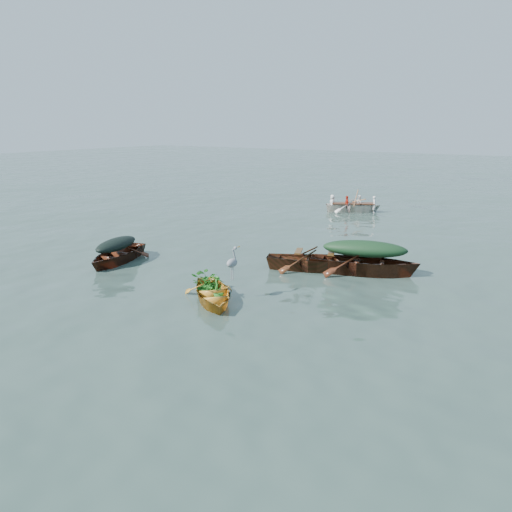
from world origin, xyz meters
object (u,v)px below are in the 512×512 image
(dark_covered_boat, at_px, (117,262))
(rowed_boat, at_px, (353,212))
(open_wooden_boat, at_px, (314,270))
(yellow_dinghy, at_px, (213,301))
(heron, at_px, (232,268))
(green_tarp_boat, at_px, (363,274))

(dark_covered_boat, height_order, rowed_boat, rowed_boat)
(rowed_boat, bearing_deg, open_wooden_boat, 168.73)
(yellow_dinghy, relative_size, heron, 3.39)
(dark_covered_boat, relative_size, heron, 4.09)
(yellow_dinghy, height_order, heron, heron)
(dark_covered_boat, relative_size, green_tarp_boat, 0.79)
(yellow_dinghy, bearing_deg, open_wooden_boat, 30.72)
(yellow_dinghy, relative_size, dark_covered_boat, 0.83)
(open_wooden_boat, bearing_deg, heron, 149.33)
(yellow_dinghy, distance_m, dark_covered_boat, 5.31)
(yellow_dinghy, distance_m, green_tarp_boat, 5.22)
(yellow_dinghy, height_order, open_wooden_boat, open_wooden_boat)
(dark_covered_boat, bearing_deg, heron, -23.48)
(green_tarp_boat, xyz_separation_m, heron, (-2.09, -4.19, 0.88))
(open_wooden_boat, distance_m, heron, 3.86)
(dark_covered_boat, relative_size, open_wooden_boat, 0.87)
(open_wooden_boat, xyz_separation_m, rowed_boat, (-3.27, 10.97, 0.00))
(open_wooden_boat, bearing_deg, dark_covered_boat, 93.80)
(heron, bearing_deg, rowed_boat, 53.86)
(rowed_boat, distance_m, heron, 14.95)
(yellow_dinghy, height_order, green_tarp_boat, green_tarp_boat)
(dark_covered_boat, height_order, heron, heron)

